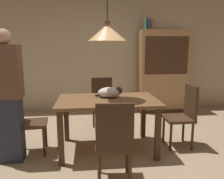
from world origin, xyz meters
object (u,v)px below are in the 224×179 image
object	(u,v)px
hutch_bookcase	(163,73)
person_standing	(8,97)
pendant_lamp	(107,32)
book_brown_thick	(151,25)
chair_right_side	(184,113)
book_blue_wide	(148,24)
chair_near_front	(114,140)
book_green_slim	(145,24)
cat_sleeping	(110,92)
chair_left_side	(26,118)
dining_table	(108,106)
chair_far_back	(103,101)

from	to	relation	value
hutch_bookcase	person_standing	size ratio (longest dim) A/B	1.10
pendant_lamp	book_brown_thick	distance (m)	2.28
chair_right_side	person_standing	size ratio (longest dim) A/B	0.55
hutch_bookcase	book_blue_wide	distance (m)	1.14
chair_near_front	person_standing	world-z (taller)	person_standing
hutch_bookcase	book_green_slim	bearing A→B (deg)	179.80
cat_sleeping	book_green_slim	world-z (taller)	book_green_slim
chair_right_side	chair_near_front	xyz separation A→B (m)	(-1.13, -0.88, 0.00)
chair_left_side	pendant_lamp	distance (m)	1.61
dining_table	chair_right_side	distance (m)	1.14
chair_far_back	book_brown_thick	distance (m)	2.14
book_green_slim	person_standing	bearing A→B (deg)	-136.80
book_green_slim	book_brown_thick	world-z (taller)	book_green_slim
book_blue_wide	book_brown_thick	distance (m)	0.08
chair_left_side	hutch_bookcase	xyz separation A→B (m)	(2.57, 1.95, 0.38)
cat_sleeping	book_brown_thick	size ratio (longest dim) A/B	1.63
cat_sleeping	hutch_bookcase	xyz separation A→B (m)	(1.39, 1.83, 0.06)
book_green_slim	book_brown_thick	distance (m)	0.13
dining_table	pendant_lamp	xyz separation A→B (m)	(0.00, 0.00, 1.01)
dining_table	chair_right_side	bearing A→B (deg)	-0.03
dining_table	chair_near_front	distance (m)	0.89
person_standing	book_blue_wide	bearing A→B (deg)	42.50
chair_right_side	book_blue_wide	xyz separation A→B (m)	(-0.06, 1.95, 1.46)
book_blue_wide	chair_right_side	bearing A→B (deg)	-88.21
chair_near_front	book_brown_thick	size ratio (longest dim) A/B	3.88
chair_left_side	book_brown_thick	world-z (taller)	book_brown_thick
chair_right_side	book_blue_wide	bearing A→B (deg)	91.79
chair_near_front	person_standing	distance (m)	1.48
dining_table	chair_left_side	size ratio (longest dim) A/B	1.51
pendant_lamp	hutch_bookcase	size ratio (longest dim) A/B	0.70
dining_table	chair_left_side	world-z (taller)	chair_left_side
pendant_lamp	book_green_slim	world-z (taller)	pendant_lamp
hutch_bookcase	book_green_slim	distance (m)	1.17
book_blue_wide	person_standing	xyz separation A→B (m)	(-2.34, -2.15, -1.12)
chair_left_side	pendant_lamp	world-z (taller)	pendant_lamp
dining_table	pendant_lamp	bearing A→B (deg)	90.00
book_blue_wide	person_standing	distance (m)	3.37
chair_far_back	chair_near_front	xyz separation A→B (m)	(0.00, -1.76, 0.00)
chair_far_back	book_green_slim	xyz separation A→B (m)	(1.02, 1.07, 1.47)
pendant_lamp	chair_far_back	bearing A→B (deg)	90.54
book_blue_wide	chair_near_front	bearing A→B (deg)	-110.81
chair_right_side	book_brown_thick	distance (m)	2.43
book_green_slim	cat_sleeping	bearing A→B (deg)	-117.60
chair_far_back	book_blue_wide	size ratio (longest dim) A/B	3.88
pendant_lamp	book_green_slim	bearing A→B (deg)	62.56
chair_right_side	pendant_lamp	world-z (taller)	pendant_lamp
cat_sleeping	dining_table	bearing A→B (deg)	-114.81
chair_right_side	cat_sleeping	distance (m)	1.13
cat_sleeping	hutch_bookcase	world-z (taller)	hutch_bookcase
chair_right_side	chair_near_front	world-z (taller)	same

